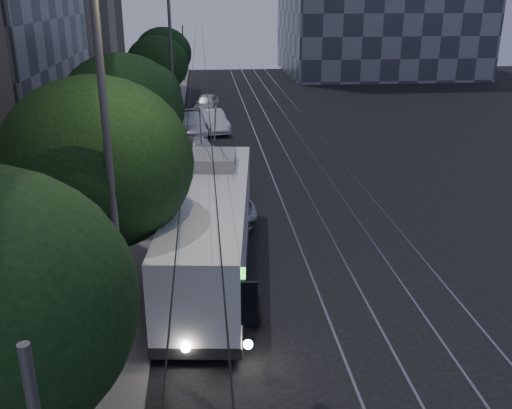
{
  "coord_description": "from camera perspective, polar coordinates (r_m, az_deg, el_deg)",
  "views": [
    {
      "loc": [
        -3.35,
        -15.25,
        9.44
      ],
      "look_at": [
        -1.55,
        4.03,
        2.2
      ],
      "focal_mm": 40.0,
      "sensor_mm": 36.0,
      "label": 1
    }
  ],
  "objects": [
    {
      "name": "tree_5",
      "position": [
        49.5,
        -9.27,
        14.69
      ],
      "size": [
        4.68,
        4.68,
        6.77
      ],
      "color": "#2E231A",
      "rests_on": "ground"
    },
    {
      "name": "car_white_b",
      "position": [
        40.21,
        -6.36,
        7.9
      ],
      "size": [
        2.1,
        5.15,
        1.5
      ],
      "primitive_type": "imported",
      "rotation": [
        0.0,
        0.0,
        0.0
      ],
      "color": "white",
      "rests_on": "ground"
    },
    {
      "name": "car_white_a",
      "position": [
        34.08,
        -5.69,
        5.52
      ],
      "size": [
        2.87,
        4.32,
        1.37
      ],
      "primitive_type": "imported",
      "rotation": [
        0.0,
        0.0,
        0.34
      ],
      "color": "silver",
      "rests_on": "ground"
    },
    {
      "name": "tree_2",
      "position": [
        26.74,
        -13.26,
        9.17
      ],
      "size": [
        5.6,
        5.6,
        6.96
      ],
      "color": "#2E231A",
      "rests_on": "ground"
    },
    {
      "name": "streetlamp_far",
      "position": [
        36.67,
        -7.83,
        14.98
      ],
      "size": [
        2.42,
        0.44,
        9.99
      ],
      "color": "#5E5E60",
      "rests_on": "ground"
    },
    {
      "name": "tree_4",
      "position": [
        42.35,
        -9.85,
        13.63
      ],
      "size": [
        4.44,
        4.44,
        6.6
      ],
      "color": "#2E231A",
      "rests_on": "ground"
    },
    {
      "name": "tree_1",
      "position": [
        17.34,
        -15.62,
        3.95
      ],
      "size": [
        5.67,
        5.67,
        7.29
      ],
      "color": "#2E231A",
      "rests_on": "ground"
    },
    {
      "name": "overhead_wires",
      "position": [
        35.79,
        -8.0,
        10.71
      ],
      "size": [
        2.23,
        90.0,
        6.0
      ],
      "color": "black",
      "rests_on": "ground"
    },
    {
      "name": "pickup_silver",
      "position": [
        25.5,
        -5.33,
        0.93
      ],
      "size": [
        5.15,
        7.34,
        1.86
      ],
      "primitive_type": "imported",
      "rotation": [
        0.0,
        0.0,
        0.34
      ],
      "color": "silver",
      "rests_on": "ground"
    },
    {
      "name": "tram_rails",
      "position": [
        36.96,
        3.97,
        5.67
      ],
      "size": [
        4.52,
        90.0,
        0.02
      ],
      "color": "gray",
      "rests_on": "ground"
    },
    {
      "name": "trolleybus",
      "position": [
        20.25,
        -4.47,
        -2.21
      ],
      "size": [
        3.66,
        11.99,
        5.63
      ],
      "rotation": [
        0.0,
        0.0,
        -0.1
      ],
      "color": "#BBBBBE",
      "rests_on": "ground"
    },
    {
      "name": "car_white_c",
      "position": [
        41.37,
        -4.36,
        8.33
      ],
      "size": [
        2.52,
        4.78,
        1.5
      ],
      "primitive_type": "imported",
      "rotation": [
        0.0,
        0.0,
        0.21
      ],
      "color": "white",
      "rests_on": "ground"
    },
    {
      "name": "car_white_d",
      "position": [
        48.19,
        -4.99,
        10.03
      ],
      "size": [
        2.49,
        4.57,
        1.48
      ],
      "primitive_type": "imported",
      "rotation": [
        0.0,
        0.0,
        -0.18
      ],
      "color": "silver",
      "rests_on": "ground"
    },
    {
      "name": "tree_3",
      "position": [
        34.52,
        -10.69,
        10.86
      ],
      "size": [
        3.82,
        3.82,
        5.6
      ],
      "color": "#2E231A",
      "rests_on": "ground"
    },
    {
      "name": "streetlamp_near",
      "position": [
        14.16,
        -13.18,
        8.93
      ],
      "size": [
        2.69,
        0.44,
        11.29
      ],
      "color": "#5E5E60",
      "rests_on": "ground"
    },
    {
      "name": "sidewalk",
      "position": [
        36.71,
        -11.7,
        5.3
      ],
      "size": [
        5.0,
        90.0,
        0.15
      ],
      "primitive_type": "cube",
      "color": "slate",
      "rests_on": "ground"
    },
    {
      "name": "ground",
      "position": [
        18.25,
        6.14,
        -10.78
      ],
      "size": [
        120.0,
        120.0,
        0.0
      ],
      "primitive_type": "plane",
      "color": "black",
      "rests_on": "ground"
    }
  ]
}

